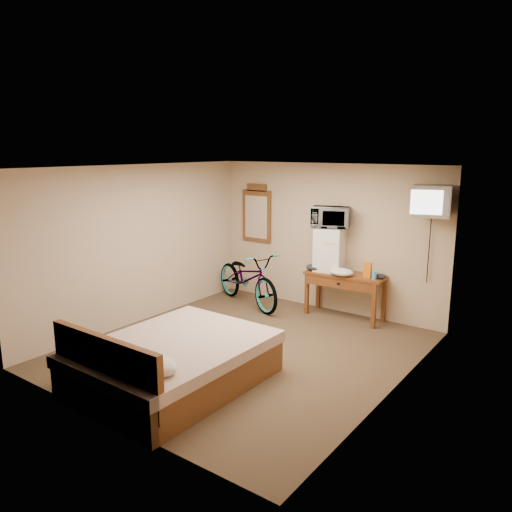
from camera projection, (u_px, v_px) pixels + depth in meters
name	position (u px, v px, depth m)	size (l,w,h in m)	color
room	(244.00, 262.00, 6.67)	(4.60, 4.64, 2.50)	#473623
desk	(344.00, 281.00, 8.09)	(1.32, 0.58, 0.75)	brown
mini_fridge	(330.00, 249.00, 8.21)	(0.51, 0.50, 0.72)	white
microwave	(331.00, 217.00, 8.10)	(0.61, 0.41, 0.34)	white
snack_bag	(368.00, 270.00, 7.80)	(0.12, 0.07, 0.25)	orange
blue_cup	(374.00, 275.00, 7.71)	(0.07, 0.07, 0.13)	#4194DF
cloth_cream	(341.00, 272.00, 7.94)	(0.39, 0.30, 0.12)	beige
cloth_dark_a	(314.00, 267.00, 8.26)	(0.29, 0.22, 0.11)	black
cloth_dark_b	(381.00, 276.00, 7.76)	(0.18, 0.14, 0.08)	black
crt_television	(431.00, 201.00, 7.07)	(0.61, 0.66, 0.45)	black
wall_mirror	(257.00, 214.00, 9.23)	(0.63, 0.04, 1.07)	brown
bicycle	(248.00, 278.00, 8.82)	(0.66, 1.87, 0.98)	black
bed	(170.00, 363.00, 5.82)	(1.69, 2.23, 0.90)	brown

